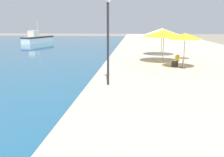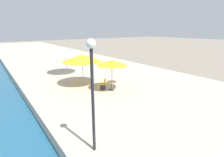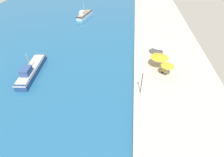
% 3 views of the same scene
% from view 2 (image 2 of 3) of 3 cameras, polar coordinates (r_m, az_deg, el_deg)
% --- Properties ---
extents(quay_promenade, '(16.00, 90.00, 0.69)m').
position_cam_2_polar(quay_promenade, '(29.27, -15.64, 5.09)').
color(quay_promenade, '#BCB29E').
rests_on(quay_promenade, ground_plane).
extents(cafe_umbrella_pink, '(2.45, 2.45, 2.52)m').
position_cam_2_polar(cafe_umbrella_pink, '(13.81, -0.00, 5.21)').
color(cafe_umbrella_pink, '#B7B7B7').
rests_on(cafe_umbrella_pink, quay_promenade).
extents(cafe_umbrella_white, '(3.52, 3.52, 2.72)m').
position_cam_2_polar(cafe_umbrella_white, '(15.55, -9.71, 6.60)').
color(cafe_umbrella_white, '#B7B7B7').
rests_on(cafe_umbrella_white, quay_promenade).
extents(cafe_umbrella_striped, '(3.31, 3.31, 2.72)m').
position_cam_2_polar(cafe_umbrella_striped, '(19.99, -15.03, 8.39)').
color(cafe_umbrella_striped, '#B7B7B7').
rests_on(cafe_umbrella_striped, quay_promenade).
extents(cafe_table, '(0.80, 0.80, 0.74)m').
position_cam_2_polar(cafe_table, '(14.27, -0.18, -1.78)').
color(cafe_table, '#333338').
rests_on(cafe_table, quay_promenade).
extents(cafe_chair_left, '(0.58, 0.59, 0.91)m').
position_cam_2_polar(cafe_chair_left, '(14.50, -2.97, -2.37)').
color(cafe_chair_left, '#2D2D33').
rests_on(cafe_chair_left, quay_promenade).
extents(lamppost, '(0.36, 0.36, 4.56)m').
position_cam_2_polar(lamppost, '(6.51, -6.49, -0.09)').
color(lamppost, '#232328').
rests_on(lamppost, quay_promenade).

